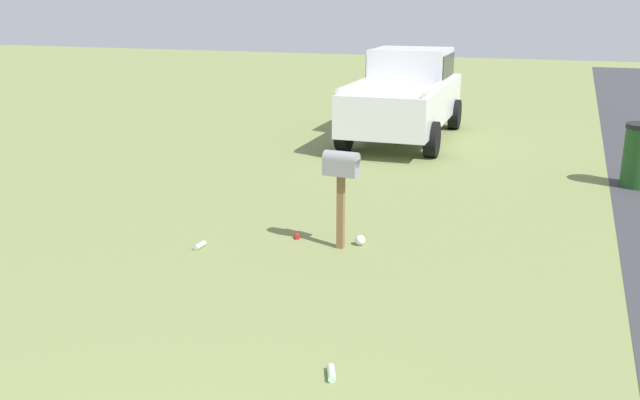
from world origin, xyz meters
TOP-DOWN VIEW (x-y plane):
  - mailbox at (6.62, 0.90)m, footprint 0.23×0.47m
  - pickup_truck at (14.36, 1.91)m, footprint 5.36×2.34m
  - litter_bottle_far_scatter at (5.95, 2.65)m, footprint 0.22×0.07m
  - litter_can_near_hydrant at (6.75, 1.58)m, footprint 0.14×0.12m
  - litter_bag_midfield_a at (6.81, 0.68)m, footprint 0.14×0.14m
  - litter_bottle_midfield_b at (3.57, -0.07)m, footprint 0.23×0.15m

SIDE VIEW (x-z plane):
  - litter_can_near_hydrant at x=6.75m, z-range 0.00..0.07m
  - litter_bottle_far_scatter at x=5.95m, z-range 0.00..0.07m
  - litter_bottle_midfield_b at x=3.57m, z-range 0.00..0.07m
  - litter_bag_midfield_a at x=6.81m, z-range 0.00..0.14m
  - mailbox at x=6.62m, z-range 0.39..1.70m
  - pickup_truck at x=14.36m, z-range 0.06..2.15m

